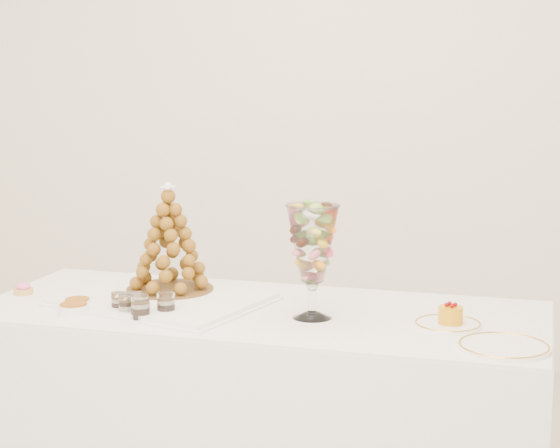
# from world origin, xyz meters

# --- Properties ---
(buffet_table) EXTENTS (1.86, 0.85, 0.69)m
(buffet_table) POSITION_xyz_m (0.03, 0.35, 0.34)
(buffet_table) COLOR white
(buffet_table) RESTS_ON ground
(lace_tray) EXTENTS (0.74, 0.64, 0.02)m
(lace_tray) POSITION_xyz_m (-0.31, 0.36, 0.70)
(lace_tray) COLOR white
(lace_tray) RESTS_ON buffet_table
(macaron_vase) EXTENTS (0.16, 0.16, 0.35)m
(macaron_vase) POSITION_xyz_m (0.21, 0.28, 0.92)
(macaron_vase) COLOR white
(macaron_vase) RESTS_ON buffet_table
(cake_plate) EXTENTS (0.20, 0.20, 0.01)m
(cake_plate) POSITION_xyz_m (0.62, 0.28, 0.69)
(cake_plate) COLOR white
(cake_plate) RESTS_ON buffet_table
(spare_plate) EXTENTS (0.25, 0.25, 0.01)m
(spare_plate) POSITION_xyz_m (0.78, 0.08, 0.69)
(spare_plate) COLOR white
(spare_plate) RESTS_ON buffet_table
(pink_tart) EXTENTS (0.07, 0.07, 0.04)m
(pink_tart) POSITION_xyz_m (-0.81, 0.37, 0.71)
(pink_tart) COLOR tan
(pink_tart) RESTS_ON buffet_table
(verrine_a) EXTENTS (0.06, 0.06, 0.07)m
(verrine_a) POSITION_xyz_m (-0.40, 0.21, 0.72)
(verrine_a) COLOR white
(verrine_a) RESTS_ON buffet_table
(verrine_b) EXTENTS (0.06, 0.06, 0.07)m
(verrine_b) POSITION_xyz_m (-0.34, 0.20, 0.72)
(verrine_b) COLOR white
(verrine_b) RESTS_ON buffet_table
(verrine_c) EXTENTS (0.06, 0.06, 0.08)m
(verrine_c) POSITION_xyz_m (-0.24, 0.20, 0.73)
(verrine_c) COLOR white
(verrine_c) RESTS_ON buffet_table
(verrine_d) EXTENTS (0.06, 0.06, 0.07)m
(verrine_d) POSITION_xyz_m (-0.35, 0.17, 0.72)
(verrine_d) COLOR white
(verrine_d) RESTS_ON buffet_table
(verrine_e) EXTENTS (0.06, 0.06, 0.08)m
(verrine_e) POSITION_xyz_m (-0.30, 0.14, 0.73)
(verrine_e) COLOR white
(verrine_e) RESTS_ON buffet_table
(ramekin_back) EXTENTS (0.09, 0.09, 0.03)m
(ramekin_back) POSITION_xyz_m (-0.55, 0.24, 0.70)
(ramekin_back) COLOR white
(ramekin_back) RESTS_ON buffet_table
(ramekin_front) EXTENTS (0.10, 0.10, 0.03)m
(ramekin_front) POSITION_xyz_m (-0.53, 0.17, 0.70)
(ramekin_front) COLOR white
(ramekin_front) RESTS_ON buffet_table
(croquembouche) EXTENTS (0.29, 0.29, 0.37)m
(croquembouche) POSITION_xyz_m (-0.31, 0.45, 0.89)
(croquembouche) COLOR brown
(croquembouche) RESTS_ON lace_tray
(mousse_cake) EXTENTS (0.07, 0.07, 0.06)m
(mousse_cake) POSITION_xyz_m (0.63, 0.27, 0.72)
(mousse_cake) COLOR orange
(mousse_cake) RESTS_ON cake_plate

